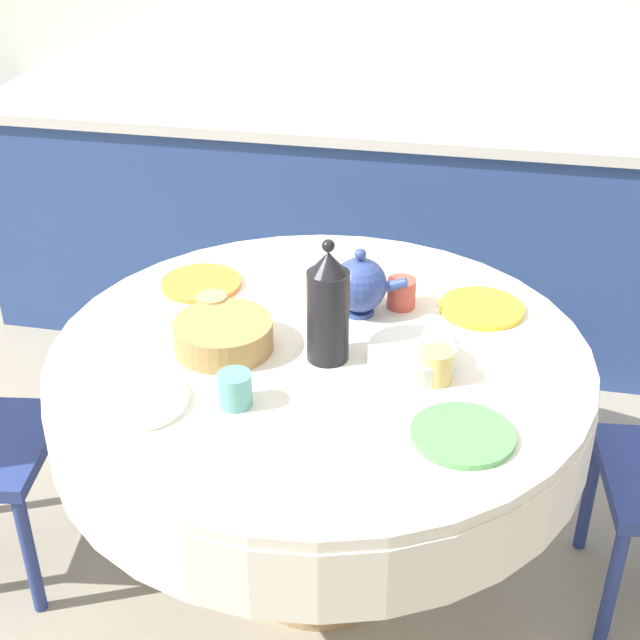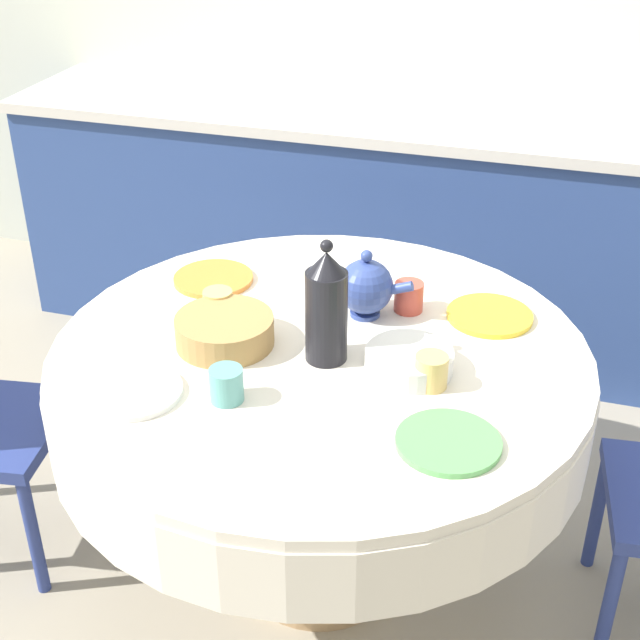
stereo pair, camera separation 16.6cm
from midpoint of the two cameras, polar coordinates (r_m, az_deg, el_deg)
The scene contains 15 objects.
ground_plane at distance 2.66m, azimuth -1.86°, elevation -15.80°, with size 12.00×12.00×0.00m, color #9E937F.
kitchen_counter at distance 3.54m, azimuth 3.25°, elevation 5.94°, with size 3.24×0.64×0.93m.
dining_table at distance 2.25m, azimuth -2.12°, elevation -4.52°, with size 1.34×1.34×0.76m.
plate_near_left at distance 2.04m, azimuth -13.81°, elevation -5.12°, with size 0.22×0.22×0.01m, color white.
cup_near_left at distance 1.98m, azimuth -7.87°, elevation -4.47°, with size 0.08×0.08×0.08m, color #5BA39E.
plate_near_right at distance 1.90m, azimuth 6.62°, elevation -7.37°, with size 0.22×0.22×0.01m, color #5BA85B.
cup_near_right at distance 2.05m, azimuth 5.14°, elevation -2.98°, with size 0.08×0.08×0.08m, color #DBB766.
plate_far_left at distance 2.50m, azimuth -9.51°, elevation 2.30°, with size 0.22×0.22×0.01m, color orange.
cup_far_left at distance 2.30m, azimuth -8.96°, elevation 0.63°, with size 0.08×0.08×0.08m, color #DBB766.
plate_far_right at distance 2.37m, azimuth 8.33°, elevation 0.72°, with size 0.22×0.22×0.01m, color yellow.
cup_far_right at distance 2.35m, azimuth 3.22°, elevation 1.69°, with size 0.08×0.08×0.08m, color #CC4C3D.
coffee_carafe at distance 2.08m, azimuth -1.78°, elevation 0.76°, with size 0.10×0.10×0.31m.
teapot at distance 2.29m, azimuth 0.52°, elevation 2.20°, with size 0.20×0.14×0.19m.
bread_basket at distance 2.19m, azimuth -8.37°, elevation -1.01°, with size 0.24×0.24×0.07m, color #AD844C.
fruit_bowl at distance 2.11m, azimuth 3.65°, elevation -2.40°, with size 0.21×0.21×0.05m, color silver.
Camera 1 is at (0.37, -1.82, 1.91)m, focal length 50.00 mm.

